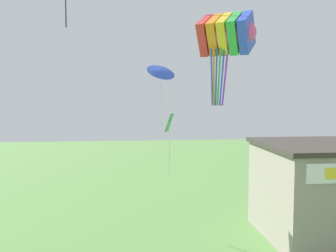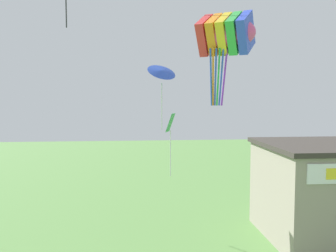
{
  "view_description": "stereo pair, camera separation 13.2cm",
  "coord_description": "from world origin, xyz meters",
  "px_view_note": "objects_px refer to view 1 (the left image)",
  "views": [
    {
      "loc": [
        -1.48,
        -4.41,
        7.55
      ],
      "look_at": [
        0.0,
        9.64,
        6.45
      ],
      "focal_mm": 40.0,
      "sensor_mm": 36.0,
      "label": 1
    },
    {
      "loc": [
        -1.35,
        -4.42,
        7.55
      ],
      "look_at": [
        0.0,
        9.64,
        6.45
      ],
      "focal_mm": 40.0,
      "sensor_mm": 36.0,
      "label": 2
    }
  ],
  "objects_px": {
    "kite_green_diamond": "(169,131)",
    "kite_blue_delta": "(161,72)",
    "kite_rainbow_parafoil": "(226,34)",
    "seaside_building": "(329,190)"
  },
  "relations": [
    {
      "from": "kite_rainbow_parafoil",
      "to": "kite_blue_delta",
      "type": "distance_m",
      "value": 6.14
    },
    {
      "from": "kite_green_diamond",
      "to": "kite_blue_delta",
      "type": "xyz_separation_m",
      "value": [
        -0.81,
        -3.86,
        3.09
      ]
    },
    {
      "from": "kite_rainbow_parafoil",
      "to": "kite_green_diamond",
      "type": "height_order",
      "value": "kite_rainbow_parafoil"
    },
    {
      "from": "kite_rainbow_parafoil",
      "to": "kite_blue_delta",
      "type": "relative_size",
      "value": 0.93
    },
    {
      "from": "kite_blue_delta",
      "to": "kite_rainbow_parafoil",
      "type": "bearing_deg",
      "value": -75.56
    },
    {
      "from": "kite_green_diamond",
      "to": "kite_rainbow_parafoil",
      "type": "bearing_deg",
      "value": -85.83
    },
    {
      "from": "kite_blue_delta",
      "to": "kite_green_diamond",
      "type": "bearing_deg",
      "value": 78.19
    },
    {
      "from": "seaside_building",
      "to": "kite_rainbow_parafoil",
      "type": "relative_size",
      "value": 2.45
    },
    {
      "from": "kite_rainbow_parafoil",
      "to": "seaside_building",
      "type": "bearing_deg",
      "value": 43.18
    },
    {
      "from": "kite_rainbow_parafoil",
      "to": "kite_blue_delta",
      "type": "bearing_deg",
      "value": 104.44
    }
  ]
}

